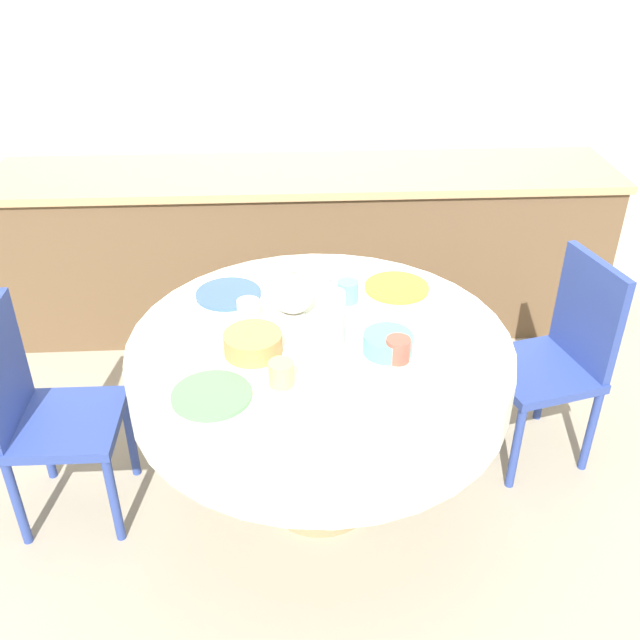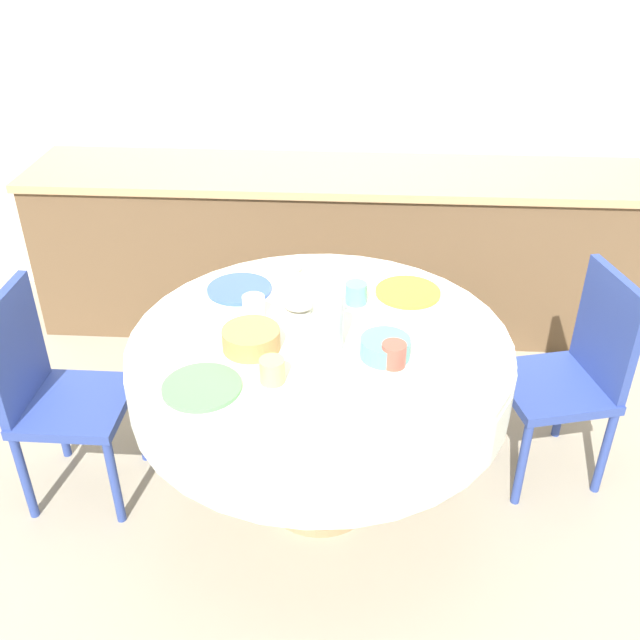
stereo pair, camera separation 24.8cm
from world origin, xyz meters
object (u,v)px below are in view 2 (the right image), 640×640
(teapot, at_px, (299,291))
(chair_left, at_px, (574,369))
(chair_right, at_px, (52,388))
(coffee_carafe, at_px, (328,316))

(teapot, bearing_deg, chair_left, 4.03)
(chair_right, bearing_deg, coffee_carafe, 87.07)
(teapot, bearing_deg, coffee_carafe, -62.55)
(chair_right, height_order, teapot, teapot)
(chair_right, bearing_deg, teapot, 100.82)
(coffee_carafe, bearing_deg, chair_right, 176.88)
(chair_left, relative_size, teapot, 4.06)
(chair_right, xyz_separation_m, teapot, (0.94, 0.18, 0.36))
(chair_left, height_order, chair_right, same)
(chair_right, distance_m, coffee_carafe, 1.14)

